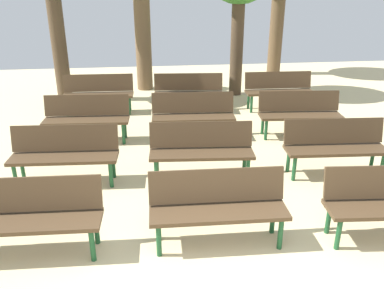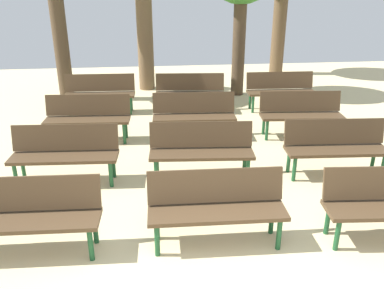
{
  "view_description": "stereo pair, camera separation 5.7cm",
  "coord_description": "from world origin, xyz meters",
  "px_view_note": "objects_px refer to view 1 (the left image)",
  "views": [
    {
      "loc": [
        -0.68,
        -2.38,
        2.93
      ],
      "look_at": [
        0.0,
        3.29,
        0.55
      ],
      "focal_mm": 37.5,
      "sensor_mm": 36.0,
      "label": 1
    },
    {
      "loc": [
        -0.62,
        -2.38,
        2.93
      ],
      "look_at": [
        0.0,
        3.29,
        0.55
      ],
      "focal_mm": 37.5,
      "sensor_mm": 36.0,
      "label": 2
    }
  ],
  "objects_px": {
    "bench_r2_c2": "(300,111)",
    "bench_r3_c2": "(279,88)",
    "bench_r0_c0": "(29,213)",
    "bench_r2_c1": "(193,113)",
    "bench_r1_c2": "(335,144)",
    "bench_r0_c1": "(218,203)",
    "bench_r2_c0": "(87,116)",
    "bench_r1_c0": "(65,151)",
    "bench_r3_c1": "(189,90)",
    "bench_r1_c1": "(201,147)",
    "bench_r3_c0": "(98,91)",
    "tree_3": "(143,45)"
  },
  "relations": [
    {
      "from": "bench_r2_c2",
      "to": "bench_r3_c2",
      "type": "xyz_separation_m",
      "value": [
        0.15,
        1.75,
        0.0
      ]
    },
    {
      "from": "bench_r0_c0",
      "to": "bench_r2_c1",
      "type": "height_order",
      "value": "same"
    },
    {
      "from": "bench_r1_c2",
      "to": "bench_r2_c1",
      "type": "relative_size",
      "value": 1.0
    },
    {
      "from": "bench_r0_c0",
      "to": "bench_r3_c2",
      "type": "relative_size",
      "value": 1.0
    },
    {
      "from": "bench_r0_c1",
      "to": "bench_r2_c0",
      "type": "bearing_deg",
      "value": 120.36
    },
    {
      "from": "bench_r1_c0",
      "to": "bench_r1_c2",
      "type": "xyz_separation_m",
      "value": [
        4.2,
        -0.2,
        0.0
      ]
    },
    {
      "from": "bench_r1_c2",
      "to": "bench_r2_c2",
      "type": "distance_m",
      "value": 1.69
    },
    {
      "from": "bench_r2_c2",
      "to": "bench_r3_c1",
      "type": "height_order",
      "value": "same"
    },
    {
      "from": "bench_r2_c0",
      "to": "bench_r2_c2",
      "type": "xyz_separation_m",
      "value": [
        4.14,
        -0.21,
        0.0
      ]
    },
    {
      "from": "bench_r1_c1",
      "to": "bench_r3_c0",
      "type": "distance_m",
      "value": 4.04
    },
    {
      "from": "bench_r0_c0",
      "to": "bench_r0_c1",
      "type": "distance_m",
      "value": 2.13
    },
    {
      "from": "bench_r1_c1",
      "to": "tree_3",
      "type": "height_order",
      "value": "tree_3"
    },
    {
      "from": "bench_r1_c0",
      "to": "bench_r3_c0",
      "type": "distance_m",
      "value": 3.47
    },
    {
      "from": "bench_r0_c1",
      "to": "bench_r2_c1",
      "type": "relative_size",
      "value": 0.99
    },
    {
      "from": "bench_r0_c1",
      "to": "bench_r3_c0",
      "type": "distance_m",
      "value": 5.56
    },
    {
      "from": "bench_r1_c1",
      "to": "bench_r3_c2",
      "type": "xyz_separation_m",
      "value": [
        2.33,
        3.33,
        0.0
      ]
    },
    {
      "from": "bench_r0_c1",
      "to": "bench_r2_c2",
      "type": "relative_size",
      "value": 0.99
    },
    {
      "from": "bench_r0_c1",
      "to": "tree_3",
      "type": "relative_size",
      "value": 0.66
    },
    {
      "from": "bench_r0_c0",
      "to": "bench_r3_c0",
      "type": "xyz_separation_m",
      "value": [
        0.27,
        5.19,
        0.0
      ]
    },
    {
      "from": "bench_r1_c2",
      "to": "bench_r3_c2",
      "type": "distance_m",
      "value": 3.44
    },
    {
      "from": "bench_r2_c1",
      "to": "bench_r2_c0",
      "type": "bearing_deg",
      "value": -178.89
    },
    {
      "from": "bench_r0_c0",
      "to": "bench_r1_c1",
      "type": "xyz_separation_m",
      "value": [
        2.17,
        1.62,
        0.0
      ]
    },
    {
      "from": "bench_r1_c1",
      "to": "bench_r2_c1",
      "type": "height_order",
      "value": "same"
    },
    {
      "from": "bench_r1_c0",
      "to": "bench_r1_c2",
      "type": "distance_m",
      "value": 4.21
    },
    {
      "from": "bench_r3_c0",
      "to": "bench_r1_c2",
      "type": "bearing_deg",
      "value": -40.48
    },
    {
      "from": "bench_r2_c2",
      "to": "tree_3",
      "type": "bearing_deg",
      "value": 131.04
    },
    {
      "from": "bench_r3_c0",
      "to": "bench_r3_c1",
      "type": "xyz_separation_m",
      "value": [
        2.09,
        -0.15,
        0.0
      ]
    },
    {
      "from": "bench_r2_c1",
      "to": "bench_r3_c1",
      "type": "xyz_separation_m",
      "value": [
        0.1,
        1.68,
        0.0
      ]
    },
    {
      "from": "bench_r1_c0",
      "to": "bench_r0_c1",
      "type": "bearing_deg",
      "value": -37.84
    },
    {
      "from": "bench_r1_c1",
      "to": "bench_r2_c2",
      "type": "bearing_deg",
      "value": 40.22
    },
    {
      "from": "bench_r1_c0",
      "to": "bench_r2_c1",
      "type": "xyz_separation_m",
      "value": [
        2.16,
        1.63,
        0.0
      ]
    },
    {
      "from": "bench_r1_c0",
      "to": "bench_r3_c2",
      "type": "bearing_deg",
      "value": 39.44
    },
    {
      "from": "bench_r3_c1",
      "to": "bench_r0_c1",
      "type": "bearing_deg",
      "value": -87.94
    },
    {
      "from": "bench_r0_c1",
      "to": "tree_3",
      "type": "bearing_deg",
      "value": 97.56
    },
    {
      "from": "bench_r2_c1",
      "to": "bench_r2_c2",
      "type": "xyz_separation_m",
      "value": [
        2.1,
        -0.14,
        0.0
      ]
    },
    {
      "from": "bench_r1_c1",
      "to": "bench_r2_c0",
      "type": "relative_size",
      "value": 1.0
    },
    {
      "from": "bench_r2_c0",
      "to": "bench_r2_c1",
      "type": "xyz_separation_m",
      "value": [
        2.04,
        -0.07,
        0.0
      ]
    },
    {
      "from": "bench_r3_c2",
      "to": "bench_r2_c0",
      "type": "bearing_deg",
      "value": -158.63
    },
    {
      "from": "bench_r0_c1",
      "to": "bench_r2_c0",
      "type": "xyz_separation_m",
      "value": [
        -1.91,
        3.47,
        0.0
      ]
    },
    {
      "from": "bench_r1_c0",
      "to": "bench_r1_c2",
      "type": "height_order",
      "value": "same"
    },
    {
      "from": "bench_r1_c2",
      "to": "bench_r2_c1",
      "type": "xyz_separation_m",
      "value": [
        -2.04,
        1.83,
        0.0
      ]
    },
    {
      "from": "bench_r1_c2",
      "to": "bench_r2_c1",
      "type": "height_order",
      "value": "same"
    },
    {
      "from": "bench_r1_c2",
      "to": "bench_r3_c1",
      "type": "distance_m",
      "value": 4.02
    },
    {
      "from": "bench_r1_c1",
      "to": "bench_r1_c2",
      "type": "height_order",
      "value": "same"
    },
    {
      "from": "bench_r1_c2",
      "to": "bench_r3_c2",
      "type": "relative_size",
      "value": 1.01
    },
    {
      "from": "bench_r3_c2",
      "to": "bench_r1_c0",
      "type": "bearing_deg",
      "value": -142.11
    },
    {
      "from": "tree_3",
      "to": "bench_r1_c1",
      "type": "bearing_deg",
      "value": -81.72
    },
    {
      "from": "bench_r3_c1",
      "to": "bench_r3_c2",
      "type": "distance_m",
      "value": 2.15
    },
    {
      "from": "bench_r2_c1",
      "to": "tree_3",
      "type": "bearing_deg",
      "value": 106.07
    },
    {
      "from": "bench_r0_c1",
      "to": "bench_r1_c1",
      "type": "relative_size",
      "value": 0.99
    }
  ]
}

